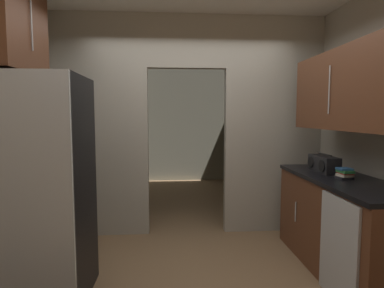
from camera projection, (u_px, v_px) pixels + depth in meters
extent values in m
plane|color=brown|center=(199.00, 287.00, 2.86)|extent=(20.00, 20.00, 0.00)
cube|color=#ADA899|center=(100.00, 126.00, 4.05)|extent=(1.20, 0.12, 2.80)
cube|color=#ADA899|center=(272.00, 126.00, 4.21)|extent=(1.27, 0.12, 2.80)
cube|color=#ADA899|center=(187.00, 42.00, 4.04)|extent=(1.00, 0.12, 0.67)
cube|color=gray|center=(180.00, 121.00, 7.55)|extent=(3.47, 0.10, 2.80)
cube|color=gray|center=(89.00, 123.00, 5.72)|extent=(0.10, 3.44, 2.80)
cube|color=gray|center=(273.00, 123.00, 5.96)|extent=(0.10, 3.44, 2.80)
cube|color=black|center=(42.00, 189.00, 2.64)|extent=(0.72, 0.71, 1.86)
cube|color=#B7BABC|center=(21.00, 202.00, 2.27)|extent=(0.72, 0.03, 1.86)
cube|color=brown|center=(342.00, 227.00, 3.12)|extent=(0.60, 1.76, 0.90)
cube|color=black|center=(344.00, 180.00, 3.08)|extent=(0.64, 1.76, 0.04)
cylinder|color=#B7BABC|center=(332.00, 239.00, 2.71)|extent=(0.01, 0.01, 0.22)
cylinder|color=#B7BABC|center=(295.00, 212.00, 3.48)|extent=(0.01, 0.01, 0.22)
cube|color=#B7BABC|center=(338.00, 251.00, 2.61)|extent=(0.02, 0.56, 0.88)
cube|color=brown|center=(348.00, 90.00, 3.00)|extent=(0.34, 1.59, 0.75)
cylinder|color=#B7BABC|center=(329.00, 90.00, 2.99)|extent=(0.01, 0.01, 0.45)
cube|color=brown|center=(8.00, 17.00, 2.58)|extent=(0.34, 0.80, 0.89)
cylinder|color=#B7BABC|center=(31.00, 17.00, 2.59)|extent=(0.01, 0.01, 0.54)
cube|color=black|center=(324.00, 164.00, 3.41)|extent=(0.16, 0.43, 0.17)
cylinder|color=#262626|center=(324.00, 154.00, 3.40)|extent=(0.02, 0.30, 0.02)
cylinder|color=black|center=(322.00, 166.00, 3.28)|extent=(0.01, 0.12, 0.12)
cylinder|color=black|center=(311.00, 162.00, 3.54)|extent=(0.01, 0.12, 0.12)
cube|color=black|center=(344.00, 178.00, 3.04)|extent=(0.13, 0.13, 0.02)
cube|color=beige|center=(345.00, 175.00, 3.04)|extent=(0.14, 0.14, 0.02)
cube|color=red|center=(345.00, 173.00, 3.05)|extent=(0.11, 0.16, 0.01)
cube|color=#388C47|center=(345.00, 171.00, 3.03)|extent=(0.12, 0.15, 0.03)
cube|color=#2D609E|center=(344.00, 169.00, 3.04)|extent=(0.12, 0.12, 0.02)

